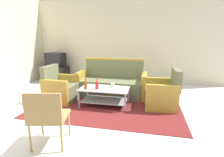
% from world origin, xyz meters
% --- Properties ---
extents(ground_plane, '(14.00, 14.00, 0.00)m').
position_xyz_m(ground_plane, '(0.00, 0.00, 0.00)').
color(ground_plane, white).
extents(wall_back, '(6.52, 0.12, 2.80)m').
position_xyz_m(wall_back, '(0.00, 3.06, 1.40)').
color(wall_back, beige).
rests_on(wall_back, ground).
extents(rug, '(3.21, 2.20, 0.01)m').
position_xyz_m(rug, '(-0.13, 0.71, 0.01)').
color(rug, maroon).
rests_on(rug, ground).
extents(couch, '(1.81, 0.76, 0.96)m').
position_xyz_m(couch, '(-0.19, 1.42, 0.32)').
color(couch, '#6B704C').
rests_on(couch, rug).
extents(armchair_left, '(0.72, 0.78, 0.85)m').
position_xyz_m(armchair_left, '(-1.32, 0.75, 0.29)').
color(armchair_left, '#6B704C').
rests_on(armchair_left, rug).
extents(armchair_right, '(0.74, 0.80, 0.85)m').
position_xyz_m(armchair_right, '(1.07, 0.86, 0.29)').
color(armchair_right, '#6B704C').
rests_on(armchair_right, rug).
extents(coffee_table, '(1.10, 0.60, 0.40)m').
position_xyz_m(coffee_table, '(-0.20, 0.65, 0.27)').
color(coffee_table, silver).
rests_on(coffee_table, rug).
extents(bottle_brown, '(0.07, 0.07, 0.25)m').
position_xyz_m(bottle_brown, '(-0.58, 0.50, 0.51)').
color(bottle_brown, brown).
rests_on(bottle_brown, coffee_table).
extents(bottle_red, '(0.07, 0.07, 0.23)m').
position_xyz_m(bottle_red, '(-0.34, 0.55, 0.50)').
color(bottle_red, red).
rests_on(bottle_red, coffee_table).
extents(cup, '(0.08, 0.08, 0.10)m').
position_xyz_m(cup, '(-0.03, 0.76, 0.46)').
color(cup, silver).
rests_on(cup, coffee_table).
extents(tv_stand, '(0.80, 0.50, 0.52)m').
position_xyz_m(tv_stand, '(-2.46, 2.55, 0.26)').
color(tv_stand, black).
rests_on(tv_stand, ground).
extents(television, '(0.68, 0.56, 0.48)m').
position_xyz_m(television, '(-2.46, 2.55, 0.76)').
color(television, black).
rests_on(television, tv_stand).
extents(wicker_chair, '(0.57, 0.57, 0.84)m').
position_xyz_m(wicker_chair, '(-0.56, -1.03, 0.49)').
color(wicker_chair, '#AD844C').
rests_on(wicker_chair, ground).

